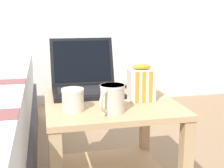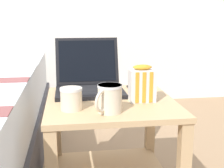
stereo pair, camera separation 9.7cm
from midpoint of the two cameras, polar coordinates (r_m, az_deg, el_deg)
The scene contains 6 objects.
bedside_table at distance 1.38m, azimuth -2.43°, elevation -9.77°, with size 0.54×0.54×0.47m.
laptop at distance 1.47m, azimuth -6.77°, elevation 0.46°, with size 0.31×0.31×0.24m.
mug_front_left at distance 1.15m, azimuth -2.43°, elevation -2.48°, with size 0.11×0.12×0.10m.
mug_front_right at distance 1.19m, azimuth -9.53°, elevation -2.60°, with size 0.08×0.12×0.09m.
snack_bag at distance 1.31m, azimuth 3.24°, elevation 0.02°, with size 0.11×0.08×0.15m.
cell_phone at distance 1.51m, azimuth 2.66°, elevation -0.76°, with size 0.11×0.16×0.01m.
Camera 1 is at (-0.27, -1.24, 0.83)m, focal length 50.00 mm.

